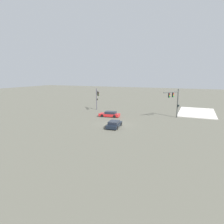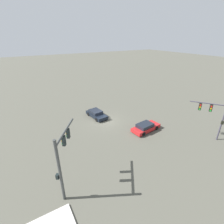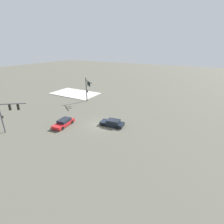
# 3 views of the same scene
# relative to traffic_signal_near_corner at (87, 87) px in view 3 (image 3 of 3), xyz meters

# --- Properties ---
(ground_plane) EXTENTS (218.07, 218.07, 0.00)m
(ground_plane) POSITION_rel_traffic_signal_near_corner_xyz_m (-10.44, 9.55, -4.07)
(ground_plane) COLOR #525146
(sidewalk_corner) EXTENTS (13.98, 8.30, 0.15)m
(sidewalk_corner) POSITION_rel_traffic_signal_near_corner_xyz_m (8.55, -4.56, -4.00)
(sidewalk_corner) COLOR beige
(sidewalk_corner) RESTS_ON ground
(traffic_signal_near_corner) EXTENTS (3.82, 3.01, 6.26)m
(traffic_signal_near_corner) POSITION_rel_traffic_signal_near_corner_xyz_m (0.00, 0.00, 0.00)
(traffic_signal_near_corner) COLOR #3C3E3D
(traffic_signal_near_corner) RESTS_ON ground
(traffic_signal_opposite_side) EXTENTS (3.83, 2.73, 5.70)m
(traffic_signal_opposite_side) POSITION_rel_traffic_signal_near_corner_xyz_m (1.54, 19.50, -0.26)
(traffic_signal_opposite_side) COLOR #3D3A48
(traffic_signal_opposite_side) RESTS_ON ground
(sedan_car_approaching) EXTENTS (4.55, 2.37, 1.21)m
(sedan_car_approaching) POSITION_rel_traffic_signal_near_corner_xyz_m (-12.33, 8.96, -3.50)
(sedan_car_approaching) COLOR black
(sedan_car_approaching) RESTS_ON ground
(sedan_car_waiting_far) EXTENTS (2.35, 4.74, 1.21)m
(sedan_car_waiting_far) POSITION_rel_traffic_signal_near_corner_xyz_m (-4.41, 13.34, -3.50)
(sedan_car_waiting_far) COLOR red
(sedan_car_waiting_far) RESTS_ON ground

